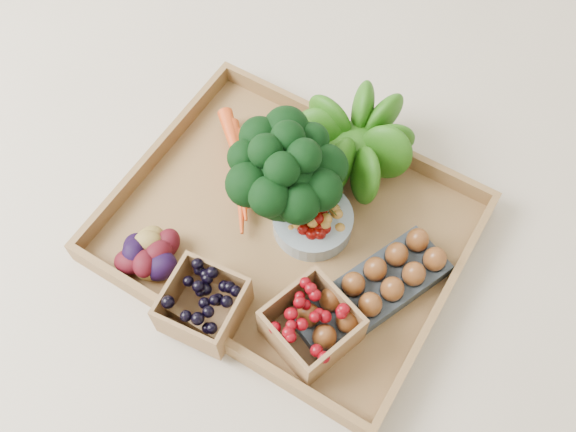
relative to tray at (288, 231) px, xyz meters
The scene contains 10 objects.
ground 0.01m from the tray, ahead, with size 4.00×4.00×0.00m, color beige.
tray is the anchor object (origin of this frame).
carrots 0.14m from the tray, 158.03° to the left, with size 0.18×0.13×0.04m, color #D74415, non-canonical shape.
lettuce 0.19m from the tray, 80.71° to the left, with size 0.14×0.14×0.14m, color #19550D.
broccoli 0.09m from the tray, 129.49° to the left, with size 0.18×0.18×0.14m, color black, non-canonical shape.
cherry_bowl 0.05m from the tray, 39.54° to the left, with size 0.13×0.13×0.03m, color #8C9EA5.
egg_carton 0.18m from the tray, 11.57° to the right, with size 0.09×0.26×0.03m, color #384047.
potatoes 0.23m from the tray, 133.64° to the right, with size 0.12×0.12×0.07m, color #3C0910, non-canonical shape.
punnet_blackberry 0.20m from the tray, 98.98° to the right, with size 0.11×0.11×0.08m, color black.
punnet_raspberry 0.19m from the tray, 47.73° to the right, with size 0.11×0.11×0.08m, color #66040B.
Camera 1 is at (0.26, -0.42, 0.95)m, focal length 40.00 mm.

